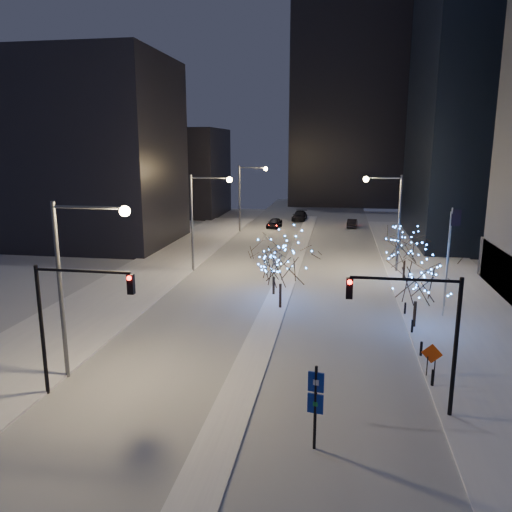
% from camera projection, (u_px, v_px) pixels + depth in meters
% --- Properties ---
extents(ground, '(160.00, 160.00, 0.00)m').
position_uv_depth(ground, '(233.00, 409.00, 24.82)').
color(ground, silver).
rests_on(ground, ground).
extents(road, '(20.00, 130.00, 0.02)m').
position_uv_depth(road, '(295.00, 258.00, 58.53)').
color(road, silver).
rests_on(road, ground).
extents(median, '(2.00, 80.00, 0.15)m').
position_uv_depth(median, '(291.00, 267.00, 53.70)').
color(median, white).
rests_on(median, ground).
extents(east_sidewalk, '(10.00, 90.00, 0.15)m').
position_uv_depth(east_sidewalk, '(458.00, 302.00, 41.67)').
color(east_sidewalk, white).
rests_on(east_sidewalk, ground).
extents(west_sidewalk, '(8.00, 90.00, 0.15)m').
position_uv_depth(west_sidewalk, '(130.00, 286.00, 46.31)').
color(west_sidewalk, white).
rests_on(west_sidewalk, ground).
extents(filler_west_near, '(22.00, 18.00, 24.00)m').
position_uv_depth(filler_west_near, '(86.00, 153.00, 65.25)').
color(filler_west_near, black).
rests_on(filler_west_near, ground).
extents(filler_west_far, '(18.00, 16.00, 16.00)m').
position_uv_depth(filler_west_far, '(175.00, 172.00, 94.69)').
color(filler_west_far, black).
rests_on(filler_west_far, ground).
extents(horizon_block, '(24.00, 14.00, 42.00)m').
position_uv_depth(horizon_block, '(348.00, 108.00, 107.96)').
color(horizon_block, black).
rests_on(horizon_block, ground).
extents(street_lamp_w_near, '(4.40, 0.56, 10.00)m').
position_uv_depth(street_lamp_w_near, '(76.00, 266.00, 26.78)').
color(street_lamp_w_near, '#595E66').
rests_on(street_lamp_w_near, ground).
extents(street_lamp_w_mid, '(4.40, 0.56, 10.00)m').
position_uv_depth(street_lamp_w_mid, '(202.00, 210.00, 50.86)').
color(street_lamp_w_mid, '#595E66').
rests_on(street_lamp_w_mid, ground).
extents(street_lamp_w_far, '(4.40, 0.56, 10.00)m').
position_uv_depth(street_lamp_w_far, '(246.00, 189.00, 74.94)').
color(street_lamp_w_far, '#595E66').
rests_on(street_lamp_w_far, ground).
extents(street_lamp_east, '(3.90, 0.56, 10.00)m').
position_uv_depth(street_lamp_east, '(390.00, 210.00, 50.71)').
color(street_lamp_east, '#595E66').
rests_on(street_lamp_east, ground).
extents(traffic_signal_west, '(5.26, 0.43, 7.00)m').
position_uv_depth(traffic_signal_west, '(68.00, 310.00, 25.14)').
color(traffic_signal_west, black).
rests_on(traffic_signal_west, ground).
extents(traffic_signal_east, '(5.26, 0.43, 7.00)m').
position_uv_depth(traffic_signal_east, '(423.00, 322.00, 23.32)').
color(traffic_signal_east, black).
rests_on(traffic_signal_east, ground).
extents(flagpoles, '(1.35, 2.60, 8.00)m').
position_uv_depth(flagpoles, '(449.00, 253.00, 38.26)').
color(flagpoles, silver).
rests_on(flagpoles, east_sidewalk).
extents(bollards, '(0.16, 12.16, 0.90)m').
position_uv_depth(bollards, '(416.00, 337.00, 32.69)').
color(bollards, black).
rests_on(bollards, east_sidewalk).
extents(car_near, '(2.44, 4.77, 1.55)m').
position_uv_depth(car_near, '(274.00, 223.00, 79.96)').
color(car_near, black).
rests_on(car_near, ground).
extents(car_mid, '(1.85, 4.30, 1.38)m').
position_uv_depth(car_mid, '(352.00, 223.00, 80.25)').
color(car_mid, black).
rests_on(car_mid, ground).
extents(car_far, '(2.56, 5.72, 1.63)m').
position_uv_depth(car_far, '(300.00, 216.00, 87.84)').
color(car_far, black).
rests_on(car_far, ground).
extents(holiday_tree_median_near, '(5.85, 5.85, 6.32)m').
position_uv_depth(holiday_tree_median_near, '(281.00, 260.00, 39.26)').
color(holiday_tree_median_near, black).
rests_on(holiday_tree_median_near, median).
extents(holiday_tree_median_far, '(4.33, 4.33, 4.42)m').
position_uv_depth(holiday_tree_median_far, '(274.00, 262.00, 43.07)').
color(holiday_tree_median_far, black).
rests_on(holiday_tree_median_far, median).
extents(holiday_tree_plaza_near, '(6.20, 6.20, 5.90)m').
position_uv_depth(holiday_tree_plaza_near, '(417.00, 277.00, 35.07)').
color(holiday_tree_plaza_near, black).
rests_on(holiday_tree_plaza_near, east_sidewalk).
extents(holiday_tree_plaza_far, '(5.21, 5.21, 5.11)m').
position_uv_depth(holiday_tree_plaza_far, '(406.00, 245.00, 48.25)').
color(holiday_tree_plaza_far, black).
rests_on(holiday_tree_plaza_far, east_sidewalk).
extents(wayfinding_sign, '(0.69, 0.21, 3.85)m').
position_uv_depth(wayfinding_sign, '(316.00, 399.00, 21.10)').
color(wayfinding_sign, black).
rests_on(wayfinding_sign, ground).
extents(construction_sign, '(1.14, 0.29, 1.92)m').
position_uv_depth(construction_sign, '(432.00, 357.00, 27.90)').
color(construction_sign, black).
rests_on(construction_sign, east_sidewalk).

